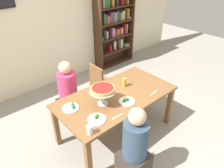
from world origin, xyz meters
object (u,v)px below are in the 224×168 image
at_px(deep_dish_pizza_stand, 103,90).
at_px(bookshelf, 114,20).
at_px(water_glass_clear_far, 90,130).
at_px(diner_near_left, 134,152).
at_px(salad_plate_spare, 97,119).
at_px(dining_table, 116,100).
at_px(cutlery_knife_near, 154,93).
at_px(salad_plate_near_diner, 127,101).
at_px(salad_plate_far_diner, 71,107).
at_px(water_glass_clear_near, 104,88).
at_px(chair_far_right, 101,83).
at_px(beer_glass_amber_tall, 124,82).
at_px(cutlery_fork_near, 117,116).
at_px(cutlery_fork_far, 108,85).
at_px(diner_far_left, 69,98).

bearing_deg(deep_dish_pizza_stand, bookshelf, 45.29).
relative_size(deep_dish_pizza_stand, water_glass_clear_far, 3.07).
relative_size(diner_near_left, salad_plate_spare, 4.82).
distance_m(dining_table, bookshelf, 2.70).
height_order(dining_table, cutlery_knife_near, cutlery_knife_near).
bearing_deg(salad_plate_near_diner, salad_plate_far_diner, 149.56).
relative_size(deep_dish_pizza_stand, salad_plate_near_diner, 1.55).
relative_size(salad_plate_near_diner, water_glass_clear_near, 2.26).
height_order(dining_table, chair_far_right, chair_far_right).
relative_size(salad_plate_near_diner, water_glass_clear_far, 1.98).
xyz_separation_m(diner_near_left, chair_far_right, (0.71, 1.51, -0.01)).
relative_size(dining_table, water_glass_clear_far, 15.22).
distance_m(dining_table, water_glass_clear_far, 0.86).
relative_size(dining_table, salad_plate_far_diner, 7.80).
bearing_deg(beer_glass_amber_tall, water_glass_clear_near, 162.18).
height_order(diner_near_left, salad_plate_far_diner, diner_near_left).
distance_m(salad_plate_near_diner, beer_glass_amber_tall, 0.42).
bearing_deg(chair_far_right, cutlery_fork_near, -29.13).
bearing_deg(cutlery_fork_far, water_glass_clear_far, 57.77).
bearing_deg(salad_plate_spare, chair_far_right, 48.93).
bearing_deg(diner_near_left, dining_table, -27.88).
bearing_deg(diner_near_left, salad_plate_near_diner, -36.12).
distance_m(salad_plate_far_diner, beer_glass_amber_tall, 0.93).
bearing_deg(water_glass_clear_near, cutlery_fork_near, -113.76).
xyz_separation_m(diner_far_left, beer_glass_amber_tall, (0.65, -0.63, 0.32)).
bearing_deg(cutlery_knife_near, salad_plate_far_diner, 150.46).
bearing_deg(diner_near_left, bookshelf, -37.65).
distance_m(salad_plate_far_diner, water_glass_clear_far, 0.56).
bearing_deg(salad_plate_spare, salad_plate_near_diner, 1.88).
bearing_deg(salad_plate_far_diner, water_glass_clear_near, 3.09).
relative_size(water_glass_clear_near, cutlery_knife_near, 0.57).
xyz_separation_m(dining_table, cutlery_fork_near, (-0.32, -0.37, 0.09)).
bearing_deg(salad_plate_near_diner, deep_dish_pizza_stand, 145.79).
bearing_deg(water_glass_clear_near, deep_dish_pizza_stand, -132.40).
xyz_separation_m(deep_dish_pizza_stand, water_glass_clear_far, (-0.48, -0.35, -0.17)).
xyz_separation_m(salad_plate_near_diner, cutlery_knife_near, (0.47, -0.11, -0.01)).
bearing_deg(diner_far_left, chair_far_right, 90.50).
distance_m(dining_table, salad_plate_spare, 0.60).
bearing_deg(beer_glass_amber_tall, cutlery_fork_near, -140.62).
xyz_separation_m(bookshelf, deep_dish_pizza_stand, (-2.02, -2.04, -0.18)).
relative_size(chair_far_right, cutlery_knife_near, 4.83).
height_order(water_glass_clear_far, cutlery_fork_far, water_glass_clear_far).
xyz_separation_m(dining_table, deep_dish_pizza_stand, (-0.28, -0.03, 0.31)).
relative_size(diner_far_left, cutlery_fork_far, 6.39).
bearing_deg(water_glass_clear_near, bookshelf, 45.00).
xyz_separation_m(bookshelf, salad_plate_near_diner, (-1.74, -2.22, -0.39)).
bearing_deg(salad_plate_spare, water_glass_clear_far, -146.08).
xyz_separation_m(chair_far_right, water_glass_clear_far, (-1.06, -1.12, 0.31)).
relative_size(bookshelf, chair_far_right, 2.54).
xyz_separation_m(bookshelf, cutlery_fork_far, (-1.65, -1.71, -0.41)).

